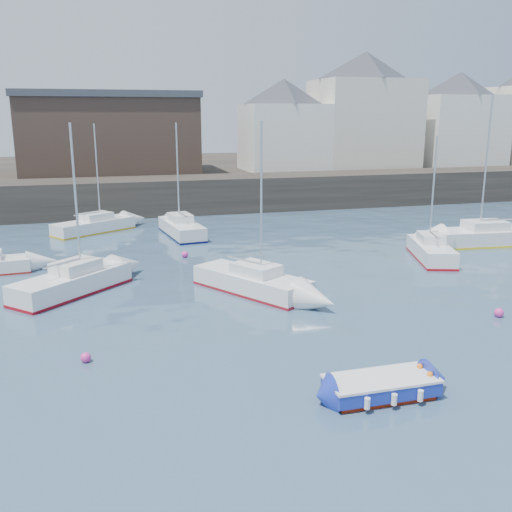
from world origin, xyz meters
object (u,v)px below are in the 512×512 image
object	(u,v)px
sailboat_d	(489,236)
buoy_far	(185,257)
sailboat_a	(73,282)
sailboat_c	(431,250)
sailboat_f	(182,228)
sailboat_h	(94,225)
blue_dinghy	(381,386)
buoy_mid	(498,317)
buoy_near	(86,362)
sailboat_b	(252,281)

from	to	relation	value
sailboat_d	buoy_far	xyz separation A→B (m)	(-19.78, 1.84, -0.58)
sailboat_a	sailboat_c	xyz separation A→B (m)	(20.17, 1.31, -0.02)
sailboat_a	sailboat_f	world-z (taller)	sailboat_a
sailboat_d	sailboat_h	xyz separation A→B (m)	(-25.02, 11.06, -0.07)
sailboat_c	sailboat_f	xyz separation A→B (m)	(-13.24, 10.64, 0.00)
sailboat_f	sailboat_d	bearing A→B (deg)	-23.26
sailboat_f	buoy_far	world-z (taller)	sailboat_f
blue_dinghy	sailboat_a	xyz separation A→B (m)	(-9.34, 13.30, 0.20)
blue_dinghy	sailboat_f	size ratio (longest dim) A/B	0.44
buoy_mid	buoy_far	bearing A→B (deg)	129.19
blue_dinghy	buoy_mid	size ratio (longest dim) A/B	8.42
buoy_near	sailboat_f	bearing A→B (deg)	72.89
sailboat_c	buoy_far	distance (m)	14.62
buoy_near	sailboat_c	bearing A→B (deg)	26.28
buoy_mid	sailboat_a	bearing A→B (deg)	154.78
sailboat_d	sailboat_h	world-z (taller)	sailboat_d
sailboat_d	buoy_far	bearing A→B (deg)	174.69
sailboat_f	buoy_near	bearing A→B (deg)	-107.11
buoy_near	blue_dinghy	bearing A→B (deg)	-29.98
buoy_near	sailboat_d	bearing A→B (deg)	25.50
buoy_near	sailboat_a	bearing A→B (deg)	94.74
sailboat_d	blue_dinghy	bearing A→B (deg)	-134.29
sailboat_d	sailboat_f	bearing A→B (deg)	156.74
sailboat_f	buoy_far	bearing A→B (deg)	-96.48
buoy_near	buoy_far	distance (m)	14.96
blue_dinghy	buoy_mid	xyz separation A→B (m)	(8.14, 5.06, -0.36)
sailboat_f	buoy_near	xyz separation A→B (m)	(-6.23, -20.26, -0.55)
blue_dinghy	sailboat_d	size ratio (longest dim) A/B	0.36
buoy_far	buoy_near	bearing A→B (deg)	-111.63
blue_dinghy	buoy_mid	world-z (taller)	blue_dinghy
blue_dinghy	sailboat_d	bearing A→B (deg)	45.71
buoy_mid	blue_dinghy	bearing A→B (deg)	-148.11
buoy_far	buoy_mid	bearing A→B (deg)	-50.81
sailboat_f	buoy_near	world-z (taller)	sailboat_f
buoy_far	sailboat_f	bearing A→B (deg)	83.52
sailboat_b	buoy_mid	distance (m)	11.05
sailboat_d	sailboat_c	bearing A→B (deg)	-157.18
sailboat_b	buoy_far	size ratio (longest dim) A/B	20.19
sailboat_c	sailboat_f	world-z (taller)	sailboat_f
sailboat_c	buoy_near	size ratio (longest dim) A/B	19.68
sailboat_d	buoy_mid	distance (m)	14.71
sailboat_b	sailboat_f	bearing A→B (deg)	95.68
blue_dinghy	buoy_near	xyz separation A→B (m)	(-8.65, 4.99, -0.36)
sailboat_f	sailboat_h	world-z (taller)	sailboat_f
sailboat_a	sailboat_c	size ratio (longest dim) A/B	1.12
blue_dinghy	buoy_near	distance (m)	10.00
buoy_near	sailboat_h	bearing A→B (deg)	89.31
sailboat_a	sailboat_h	distance (m)	14.85
sailboat_b	sailboat_c	distance (m)	12.32
sailboat_b	sailboat_h	bearing A→B (deg)	113.51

